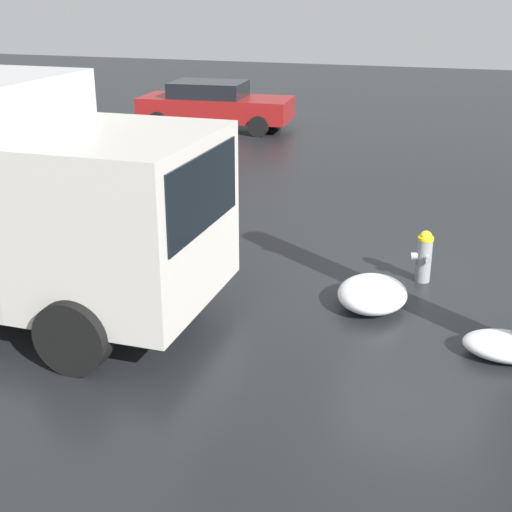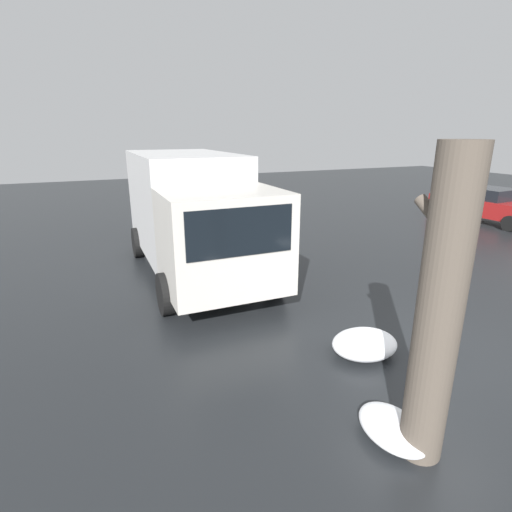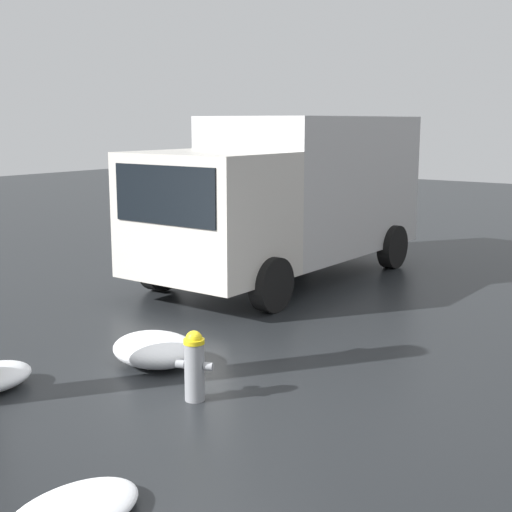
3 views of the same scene
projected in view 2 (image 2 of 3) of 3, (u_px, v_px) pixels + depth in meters
ground_plane at (440, 356)px, 6.83m from camera, size 60.00×60.00×0.00m
fire_hydrant at (443, 335)px, 6.71m from camera, size 0.34×0.42×0.80m
tree_trunk at (439, 313)px, 4.27m from camera, size 0.74×0.49×3.61m
delivery_truck at (193, 211)px, 10.47m from camera, size 6.70×2.81×3.12m
parked_car at (487, 204)px, 16.94m from camera, size 4.69×2.24×1.42m
snow_pile_by_hydrant at (393, 428)px, 4.97m from camera, size 1.01×0.71×0.29m
snow_pile_curbside at (364, 344)px, 6.83m from camera, size 0.95×1.16×0.41m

